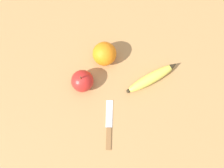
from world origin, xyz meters
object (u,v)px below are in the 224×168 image
banana (152,78)px  apple (82,81)px  orange (105,54)px  paring_knife (109,126)px

banana → apple: bearing=154.1°
banana → orange: (-0.17, -0.05, 0.02)m
banana → paring_knife: banana is taller
orange → paring_knife: orange is taller
banana → paring_knife: size_ratio=1.44×
apple → paring_knife: bearing=-16.1°
banana → paring_knife: (0.00, -0.22, -0.02)m
orange → apple: bearing=-85.2°
banana → orange: 0.18m
orange → paring_knife: (0.18, -0.17, -0.04)m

